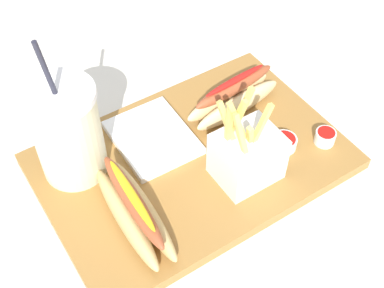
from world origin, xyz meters
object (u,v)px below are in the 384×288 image
object	(u,v)px
ketchup_cup_2	(325,137)
fries_basket	(247,155)
ketchup_cup_1	(284,142)
hot_dog_2	(234,97)
soda_cup	(67,132)
hot_dog_1	(134,210)
napkin_stack	(153,138)

from	to	relation	value
ketchup_cup_2	fries_basket	bearing A→B (deg)	-6.83
ketchup_cup_1	hot_dog_2	bearing A→B (deg)	-80.72
soda_cup	ketchup_cup_1	xyz separation A→B (m)	(-0.28, 0.14, -0.07)
fries_basket	hot_dog_1	xyz separation A→B (m)	(0.17, -0.02, -0.02)
fries_basket	soda_cup	bearing A→B (deg)	-35.79
soda_cup	ketchup_cup_2	size ratio (longest dim) A/B	7.45
soda_cup	hot_dog_2	world-z (taller)	soda_cup
hot_dog_2	ketchup_cup_1	xyz separation A→B (m)	(-0.02, 0.11, -0.02)
hot_dog_2	ketchup_cup_2	world-z (taller)	hot_dog_2
soda_cup	napkin_stack	world-z (taller)	soda_cup
fries_basket	napkin_stack	size ratio (longest dim) A/B	1.11
hot_dog_2	ketchup_cup_1	distance (m)	0.11
fries_basket	ketchup_cup_1	bearing A→B (deg)	-173.31
fries_basket	ketchup_cup_1	distance (m)	0.09
hot_dog_1	ketchup_cup_1	bearing A→B (deg)	178.69
soda_cup	hot_dog_2	xyz separation A→B (m)	(-0.27, 0.03, -0.05)
soda_cup	ketchup_cup_1	size ratio (longest dim) A/B	6.02
ketchup_cup_2	ketchup_cup_1	bearing A→B (deg)	-23.94
ketchup_cup_2	napkin_stack	size ratio (longest dim) A/B	0.24
soda_cup	ketchup_cup_1	world-z (taller)	soda_cup
fries_basket	hot_dog_1	size ratio (longest dim) A/B	0.80
soda_cup	ketchup_cup_1	bearing A→B (deg)	154.32
hot_dog_2	napkin_stack	size ratio (longest dim) A/B	1.29
hot_dog_2	ketchup_cup_2	size ratio (longest dim) A/B	5.45
ketchup_cup_2	napkin_stack	distance (m)	0.27
napkin_stack	soda_cup	bearing A→B (deg)	-7.21
napkin_stack	hot_dog_1	bearing A→B (deg)	50.75
ketchup_cup_2	soda_cup	bearing A→B (deg)	-25.38
fries_basket	ketchup_cup_2	bearing A→B (deg)	173.17
hot_dog_1	ketchup_cup_1	distance (m)	0.26
fries_basket	napkin_stack	bearing A→B (deg)	-58.33
hot_dog_2	fries_basket	bearing A→B (deg)	61.63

